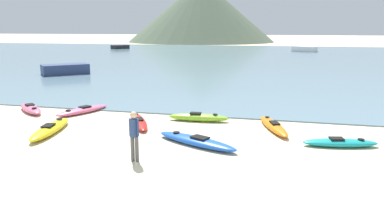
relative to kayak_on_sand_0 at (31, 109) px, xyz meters
The scene contains 16 objects.
ground_plane 11.88m from the kayak_on_sand_0, 41.32° to the right, with size 400.00×400.00×0.00m, color beige.
bay_water 37.12m from the kayak_on_sand_0, 76.10° to the left, with size 160.00×70.00×0.06m, color slate.
far_hill_left 94.10m from the kayak_on_sand_0, 97.27° to the left, with size 42.36×42.36×17.73m, color #4C5B47.
far_hill_midleft 98.69m from the kayak_on_sand_0, 96.40° to the left, with size 36.68×36.68×10.53m, color #4C5B47.
kayak_on_sand_0 is the anchor object (origin of this frame).
kayak_on_sand_1 14.70m from the kayak_on_sand_0, ahead, with size 2.74×1.16×0.32m.
kayak_on_sand_2 6.37m from the kayak_on_sand_0, ahead, with size 2.09×3.06×0.31m.
kayak_on_sand_3 10.01m from the kayak_on_sand_0, 19.28° to the right, with size 3.49×2.18×0.35m.
kayak_on_sand_4 4.60m from the kayak_on_sand_0, 43.89° to the right, with size 1.35×3.49×0.39m.
kayak_on_sand_6 8.74m from the kayak_on_sand_0, ahead, with size 2.82×0.78×0.39m.
kayak_on_sand_7 12.12m from the kayak_on_sand_0, ahead, with size 1.62×3.30×0.36m.
kayak_on_sand_8 2.75m from the kayak_on_sand_0, ahead, with size 1.85×3.04×0.33m.
person_near_foreground 9.65m from the kayak_on_sand_0, 34.44° to the right, with size 0.33×0.27×1.64m.
moored_boat_0 15.39m from the kayak_on_sand_0, 115.95° to the left, with size 4.15×4.10×0.90m.
moored_boat_1 56.01m from the kayak_on_sand_0, 110.01° to the left, with size 3.28×3.71×0.71m.
moored_boat_2 54.17m from the kayak_on_sand_0, 73.27° to the left, with size 4.43×3.30×0.91m.
Camera 1 is at (3.54, -8.22, 4.23)m, focal length 35.00 mm.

